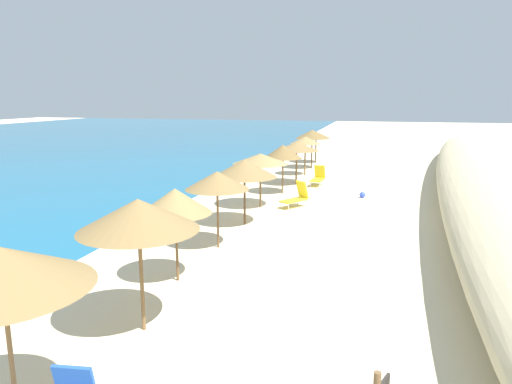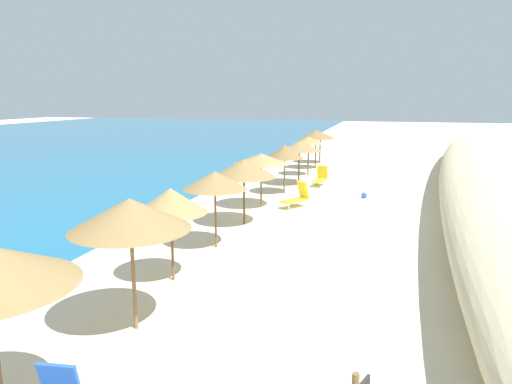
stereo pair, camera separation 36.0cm
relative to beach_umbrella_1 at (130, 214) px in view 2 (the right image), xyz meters
The scene contains 15 objects.
ground_plane 12.31m from the beach_umbrella_1, 10.50° to the right, with size 160.00×160.00×0.00m, color beige.
dune_ridge 18.53m from the beach_umbrella_1, 31.62° to the right, with size 46.02×4.14×2.05m, color beige.
beach_umbrella_1 is the anchor object (origin of this frame).
beach_umbrella_2 2.81m from the beach_umbrella_1, ahead, with size 1.97×1.97×2.59m.
beach_umbrella_3 5.80m from the beach_umbrella_1, ahead, with size 2.13×2.13×2.60m.
beach_umbrella_4 8.82m from the beach_umbrella_1, ahead, with size 2.53×2.53×2.61m.
beach_umbrella_5 11.83m from the beach_umbrella_1, ahead, with size 2.51×2.51×2.48m.
beach_umbrella_6 15.12m from the beach_umbrella_1, ahead, with size 1.98×1.98×2.57m.
beach_umbrella_7 17.92m from the beach_umbrella_1, ahead, with size 2.58×2.58×2.43m.
beach_umbrella_8 21.24m from the beach_umbrella_1, ahead, with size 1.93×1.93×2.50m.
beach_umbrella_9 24.29m from the beach_umbrella_1, ahead, with size 2.34×2.34×2.73m.
beach_umbrella_10 27.28m from the beach_umbrella_1, ahead, with size 2.19×2.19×2.40m.
lounge_chair_1 12.51m from the beach_umbrella_1, ahead, with size 1.46×1.24×1.19m.
lounge_chair_2 18.10m from the beach_umbrella_1, ahead, with size 1.40×0.73×1.13m.
beach_ball 15.85m from the beach_umbrella_1, 15.12° to the right, with size 0.30×0.30×0.30m, color blue.
Camera 2 is at (-20.18, -2.90, 4.97)m, focal length 32.72 mm.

